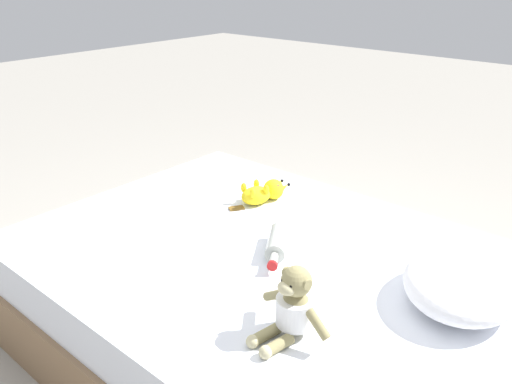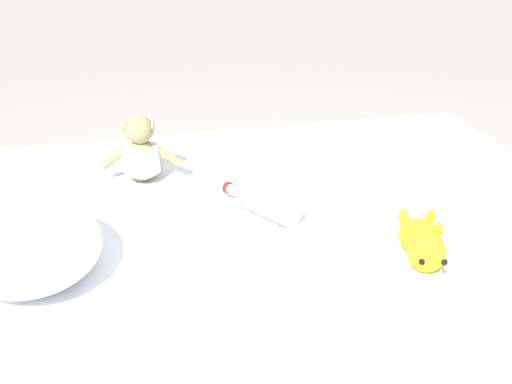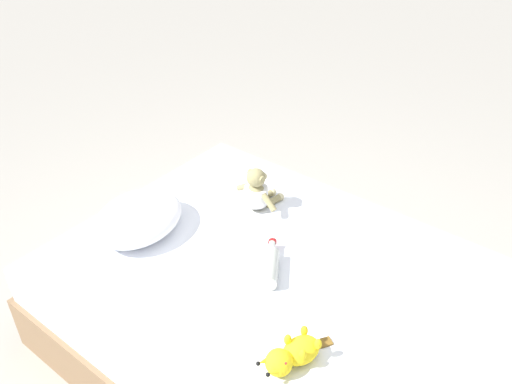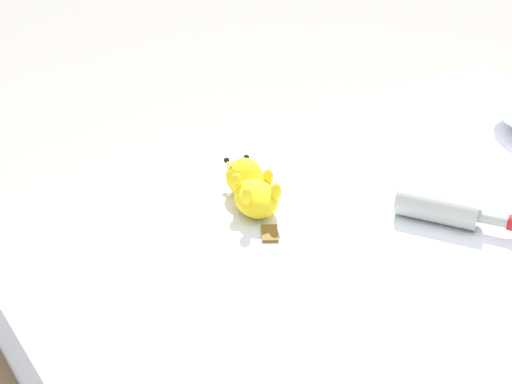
# 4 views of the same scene
# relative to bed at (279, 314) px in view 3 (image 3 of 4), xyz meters

# --- Properties ---
(ground_plane) EXTENTS (16.00, 16.00, 0.00)m
(ground_plane) POSITION_rel_bed_xyz_m (0.00, 0.00, -0.24)
(ground_plane) COLOR #9E998E
(bed) EXTENTS (1.51, 2.03, 0.49)m
(bed) POSITION_rel_bed_xyz_m (0.00, 0.00, 0.00)
(bed) COLOR #846647
(bed) RESTS_ON ground_plane
(pillow) EXTENTS (0.53, 0.46, 0.15)m
(pillow) POSITION_rel_bed_xyz_m (-0.17, 0.72, 0.33)
(pillow) COLOR white
(pillow) RESTS_ON bed
(plush_monkey) EXTENTS (0.24, 0.29, 0.24)m
(plush_monkey) POSITION_rel_bed_xyz_m (0.33, 0.39, 0.35)
(plush_monkey) COLOR #8E8456
(plush_monkey) RESTS_ON bed
(plush_yellow_creature) EXTENTS (0.33, 0.16, 0.10)m
(plush_yellow_creature) POSITION_rel_bed_xyz_m (-0.36, -0.31, 0.30)
(plush_yellow_creature) COLOR yellow
(plush_yellow_creature) RESTS_ON bed
(glass_bottle) EXTENTS (0.27, 0.20, 0.08)m
(glass_bottle) POSITION_rel_bed_xyz_m (-0.02, 0.04, 0.29)
(glass_bottle) COLOR #B7BCB2
(glass_bottle) RESTS_ON bed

